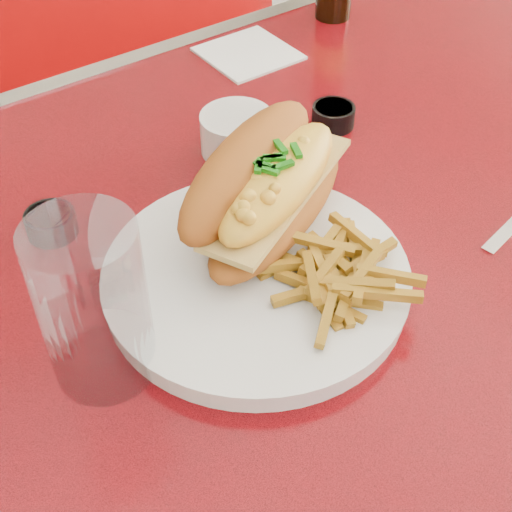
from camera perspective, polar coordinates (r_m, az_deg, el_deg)
ground at (r=1.41m, az=5.31°, el=-19.52°), size 8.00×8.00×0.00m
diner_table at (r=0.92m, az=7.75°, el=-2.03°), size 1.23×0.83×0.77m
booth_bench_far at (r=1.65m, az=-12.50°, el=6.51°), size 1.20×0.51×0.90m
dinner_plate at (r=0.67m, az=0.00°, el=-1.77°), size 0.35×0.35×0.02m
mac_hoagie at (r=0.69m, az=0.92°, el=5.71°), size 0.26×0.21×0.11m
fries_pile at (r=0.64m, az=6.12°, el=-1.41°), size 0.14×0.14×0.03m
fork at (r=0.72m, az=0.60°, el=3.44°), size 0.02×0.17×0.00m
gravy_ramekin at (r=0.83m, az=-1.55°, el=9.89°), size 0.11×0.11×0.05m
sauce_cup_left at (r=0.75m, az=-16.09°, el=2.60°), size 0.06×0.06×0.03m
sauce_cup_right at (r=0.89m, az=6.20°, el=11.15°), size 0.06×0.06×0.03m
water_tumbler at (r=0.57m, az=-12.88°, el=-3.78°), size 0.11×0.11×0.15m
paper_napkin at (r=1.04m, az=-0.62°, el=15.90°), size 0.12×0.12×0.00m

